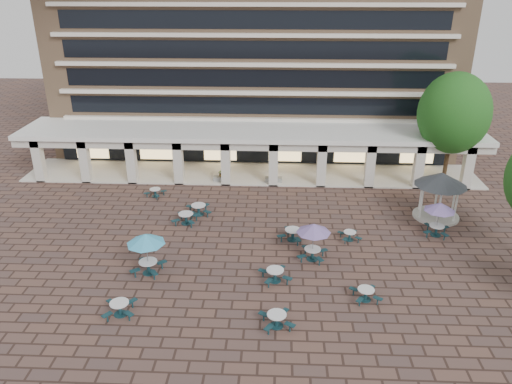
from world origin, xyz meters
TOP-DOWN VIEW (x-y plane):
  - ground at (0.00, 0.00)m, footprint 120.00×120.00m
  - apartment_building at (0.00, 25.47)m, footprint 40.00×15.50m
  - retail_arcade at (0.00, 14.80)m, footprint 42.00×6.60m
  - picnic_table_1 at (2.56, -7.19)m, footprint 2.05×2.05m
  - picnic_table_3 at (7.69, -4.58)m, footprint 1.85×1.85m
  - picnic_table_4 at (-5.54, -2.36)m, footprint 2.41×2.41m
  - picnic_table_5 at (-6.11, -6.58)m, footprint 1.94×1.94m
  - picnic_table_6 at (4.87, -0.24)m, footprint 2.27×2.27m
  - picnic_table_7 at (2.43, -2.87)m, footprint 2.16×2.16m
  - picnic_table_8 at (-3.64, 6.07)m, footprint 2.20×2.20m
  - picnic_table_9 at (-4.37, 4.54)m, footprint 2.08×2.08m
  - picnic_table_10 at (3.64, 2.35)m, footprint 2.30×2.30m
  - picnic_table_11 at (14.00, 3.50)m, footprint 2.22×2.22m
  - picnic_table_12 at (-7.85, 9.42)m, footprint 1.88×1.88m
  - picnic_table_13 at (7.67, 2.51)m, footprint 1.68×1.68m
  - gazebo at (14.84, 6.51)m, footprint 3.93×3.93m
  - tree_east_c at (17.29, 13.02)m, footprint 6.03×6.03m
  - planter_left at (-2.58, 12.90)m, footprint 1.50×0.68m
  - planter_right at (2.14, 12.90)m, footprint 1.50×0.68m

SIDE VIEW (x-z plane):
  - ground at x=0.00m, z-range 0.00..0.00m
  - picnic_table_13 at x=7.67m, z-range 0.06..0.73m
  - picnic_table_12 at x=-7.85m, z-range 0.07..0.75m
  - picnic_table_3 at x=7.69m, z-range 0.07..0.80m
  - planter_left at x=-2.58m, z-range -0.15..1.02m
  - picnic_table_1 at x=2.56m, z-range 0.08..0.87m
  - picnic_table_5 at x=-6.11m, z-range 0.08..0.88m
  - planter_right at x=2.14m, z-range -0.13..1.10m
  - picnic_table_7 at x=2.43m, z-range 0.08..0.89m
  - picnic_table_9 at x=-4.37m, z-range 0.08..0.92m
  - picnic_table_10 at x=3.64m, z-range 0.08..0.93m
  - picnic_table_8 at x=-3.64m, z-range 0.08..0.93m
  - picnic_table_11 at x=14.00m, z-range 0.90..3.47m
  - picnic_table_6 at x=4.87m, z-range 0.92..3.54m
  - picnic_table_4 at x=-5.54m, z-range 0.97..3.75m
  - gazebo at x=14.84m, z-range 0.93..4.58m
  - retail_arcade at x=0.00m, z-range 0.80..5.20m
  - tree_east_c at x=17.29m, z-range 1.54..11.59m
  - apartment_building at x=0.00m, z-range 0.00..25.20m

